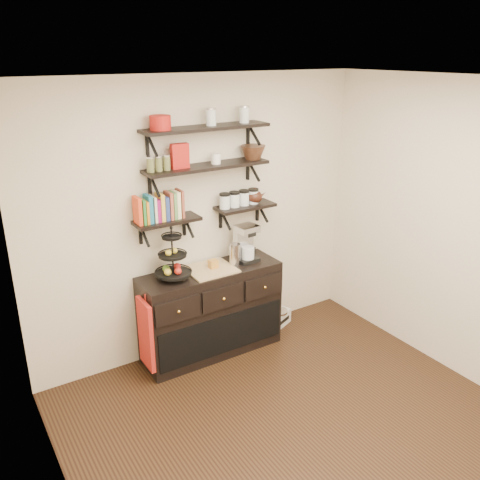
% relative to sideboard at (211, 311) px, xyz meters
% --- Properties ---
extents(floor, '(3.50, 3.50, 0.00)m').
position_rel_sideboard_xyz_m(floor, '(0.05, -1.51, -0.45)').
color(floor, black).
rests_on(floor, ground).
extents(ceiling, '(3.50, 3.50, 0.02)m').
position_rel_sideboard_xyz_m(ceiling, '(0.05, -1.51, 2.25)').
color(ceiling, white).
rests_on(ceiling, back_wall).
extents(back_wall, '(3.50, 0.02, 2.70)m').
position_rel_sideboard_xyz_m(back_wall, '(0.05, 0.24, 0.90)').
color(back_wall, beige).
rests_on(back_wall, ground).
extents(left_wall, '(0.02, 3.50, 2.70)m').
position_rel_sideboard_xyz_m(left_wall, '(-1.70, -1.51, 0.90)').
color(left_wall, beige).
rests_on(left_wall, ground).
extents(right_wall, '(0.02, 3.50, 2.70)m').
position_rel_sideboard_xyz_m(right_wall, '(1.80, -1.51, 0.90)').
color(right_wall, beige).
rests_on(right_wall, ground).
extents(shelf_top, '(1.20, 0.27, 0.23)m').
position_rel_sideboard_xyz_m(shelf_top, '(0.05, 0.10, 1.78)').
color(shelf_top, black).
rests_on(shelf_top, back_wall).
extents(shelf_mid, '(1.20, 0.27, 0.23)m').
position_rel_sideboard_xyz_m(shelf_mid, '(0.05, 0.10, 1.43)').
color(shelf_mid, black).
rests_on(shelf_mid, back_wall).
extents(shelf_low_left, '(0.60, 0.25, 0.23)m').
position_rel_sideboard_xyz_m(shelf_low_left, '(-0.37, 0.12, 0.98)').
color(shelf_low_left, black).
rests_on(shelf_low_left, back_wall).
extents(shelf_low_right, '(0.60, 0.25, 0.23)m').
position_rel_sideboard_xyz_m(shelf_low_right, '(0.47, 0.12, 0.98)').
color(shelf_low_right, black).
rests_on(shelf_low_right, back_wall).
extents(cookbooks, '(0.43, 0.15, 0.26)m').
position_rel_sideboard_xyz_m(cookbooks, '(-0.43, 0.12, 1.11)').
color(cookbooks, red).
rests_on(cookbooks, shelf_low_left).
extents(glass_canisters, '(0.43, 0.10, 0.13)m').
position_rel_sideboard_xyz_m(glass_canisters, '(0.40, 0.12, 1.06)').
color(glass_canisters, silver).
rests_on(glass_canisters, shelf_low_right).
extents(sideboard, '(1.40, 0.50, 0.92)m').
position_rel_sideboard_xyz_m(sideboard, '(0.00, 0.00, 0.00)').
color(sideboard, black).
rests_on(sideboard, floor).
extents(fruit_stand, '(0.33, 0.33, 0.49)m').
position_rel_sideboard_xyz_m(fruit_stand, '(-0.38, 0.00, 0.62)').
color(fruit_stand, black).
rests_on(fruit_stand, sideboard).
extents(candle, '(0.08, 0.08, 0.08)m').
position_rel_sideboard_xyz_m(candle, '(0.03, 0.00, 0.50)').
color(candle, '#AF7428').
rests_on(candle, sideboard).
extents(coffee_maker, '(0.22, 0.21, 0.38)m').
position_rel_sideboard_xyz_m(coffee_maker, '(0.42, 0.03, 0.63)').
color(coffee_maker, black).
rests_on(coffee_maker, sideboard).
extents(thermal_carafe, '(0.11, 0.11, 0.22)m').
position_rel_sideboard_xyz_m(thermal_carafe, '(0.27, -0.02, 0.56)').
color(thermal_carafe, silver).
rests_on(thermal_carafe, sideboard).
extents(apron, '(0.04, 0.28, 0.66)m').
position_rel_sideboard_xyz_m(apron, '(-0.73, -0.10, 0.02)').
color(apron, '#A21117').
rests_on(apron, sideboard).
extents(radio, '(0.34, 0.27, 0.18)m').
position_rel_sideboard_xyz_m(radio, '(0.88, 0.06, -0.36)').
color(radio, silver).
rests_on(radio, floor).
extents(recipe_box, '(0.16, 0.06, 0.22)m').
position_rel_sideboard_xyz_m(recipe_box, '(-0.22, 0.10, 1.56)').
color(recipe_box, '#A71813').
rests_on(recipe_box, shelf_mid).
extents(walnut_bowl, '(0.24, 0.24, 0.13)m').
position_rel_sideboard_xyz_m(walnut_bowl, '(0.55, 0.10, 1.51)').
color(walnut_bowl, black).
rests_on(walnut_bowl, shelf_mid).
extents(ramekins, '(0.09, 0.09, 0.10)m').
position_rel_sideboard_xyz_m(ramekins, '(0.14, 0.10, 1.50)').
color(ramekins, white).
rests_on(ramekins, shelf_mid).
extents(teapot, '(0.23, 0.18, 0.15)m').
position_rel_sideboard_xyz_m(teapot, '(0.58, 0.12, 1.07)').
color(teapot, black).
rests_on(teapot, shelf_low_right).
extents(red_pot, '(0.18, 0.18, 0.12)m').
position_rel_sideboard_xyz_m(red_pot, '(-0.39, 0.10, 1.86)').
color(red_pot, '#A71813').
rests_on(red_pot, shelf_top).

